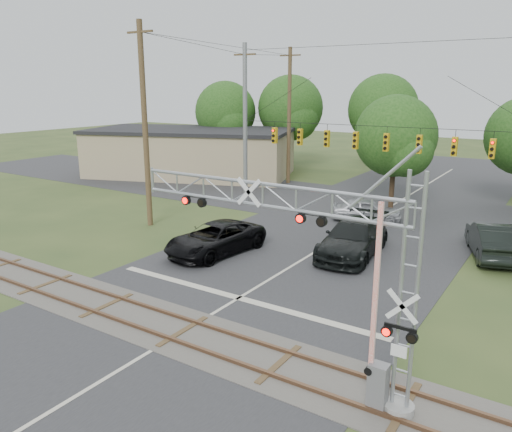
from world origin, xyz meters
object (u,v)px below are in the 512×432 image
Objects in this scene: traffic_signal_span at (384,135)px; crossing_gantry at (311,253)px; sedan_silver at (367,210)px; car_dark at (353,238)px; commercial_building at (191,152)px; pickup_black at (215,238)px.

crossing_gantry is at bearing -76.71° from traffic_signal_span.
sedan_silver is (-5.24, 18.47, -3.31)m from crossing_gantry.
crossing_gantry reaches higher than car_dark.
commercial_building is at bearing 49.06° from sedan_silver.
car_dark reaches higher than pickup_black.
sedan_silver is at bearing 74.61° from pickup_black.
car_dark reaches higher than sedan_silver.
commercial_building reaches higher than car_dark.
car_dark is at bearing -81.92° from traffic_signal_span.
pickup_black is at bearing -116.74° from traffic_signal_span.
crossing_gantry is at bearing -64.44° from commercial_building.
commercial_building is (-22.88, 14.20, 1.36)m from car_dark.
pickup_black is 7.20m from car_dark.
sedan_silver is at bearing 173.09° from traffic_signal_span.
traffic_signal_span is 4.37× the size of sedan_silver.
traffic_signal_span reaches higher than commercial_building.
crossing_gantry reaches higher than sedan_silver.
traffic_signal_span is at bearing 70.29° from pickup_black.
traffic_signal_span reaches higher than crossing_gantry.
pickup_black is at bearing -66.84° from commercial_building.
crossing_gantry is at bearing -79.26° from car_dark.
traffic_signal_span is at bearing 103.29° from crossing_gantry.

